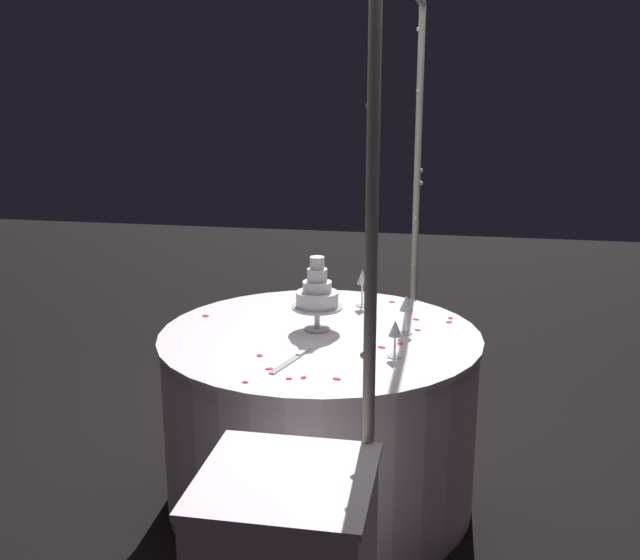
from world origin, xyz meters
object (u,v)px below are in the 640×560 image
(wine_glass_2, at_px, (362,279))
(wine_glass_1, at_px, (395,331))
(main_table, at_px, (320,418))
(cake_knife, at_px, (293,359))
(decorative_arch, at_px, (402,180))
(wine_glass_0, at_px, (406,305))
(tiered_cake, at_px, (317,295))

(wine_glass_2, bearing_deg, wine_glass_1, 18.06)
(main_table, height_order, cake_knife, cake_knife)
(main_table, bearing_deg, wine_glass_2, 163.96)
(decorative_arch, xyz_separation_m, cake_knife, (0.33, -0.38, -0.66))
(main_table, height_order, wine_glass_1, wine_glass_1)
(decorative_arch, relative_size, wine_glass_2, 12.09)
(main_table, relative_size, cake_knife, 4.77)
(wine_glass_0, distance_m, wine_glass_1, 0.29)
(cake_knife, bearing_deg, main_table, 172.00)
(wine_glass_1, bearing_deg, wine_glass_0, 175.66)
(main_table, distance_m, wine_glass_0, 0.64)
(decorative_arch, distance_m, wine_glass_1, 0.60)
(wine_glass_2, bearing_deg, tiered_cake, -20.62)
(main_table, xyz_separation_m, wine_glass_1, (0.22, 0.34, 0.50))
(tiered_cake, relative_size, wine_glass_1, 2.17)
(main_table, xyz_separation_m, wine_glass_0, (-0.07, 0.36, 0.52))
(main_table, height_order, tiered_cake, tiered_cake)
(tiered_cake, xyz_separation_m, cake_knife, (0.38, -0.03, -0.16))
(main_table, bearing_deg, wine_glass_1, 56.77)
(wine_glass_1, height_order, cake_knife, wine_glass_1)
(wine_glass_1, distance_m, wine_glass_2, 0.69)
(tiered_cake, distance_m, wine_glass_2, 0.41)
(decorative_arch, bearing_deg, cake_knife, -49.05)
(wine_glass_2, bearing_deg, wine_glass_0, 32.81)
(wine_glass_0, distance_m, wine_glass_2, 0.44)
(decorative_arch, relative_size, wine_glass_1, 14.69)
(wine_glass_1, bearing_deg, cake_knife, -74.45)
(main_table, distance_m, wine_glass_1, 0.64)
(decorative_arch, height_order, wine_glass_2, decorative_arch)
(wine_glass_1, bearing_deg, wine_glass_2, -161.94)
(main_table, bearing_deg, decorative_arch, 90.00)
(main_table, height_order, wine_glass_2, wine_glass_2)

